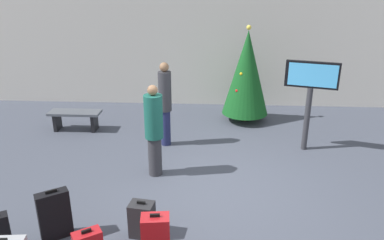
{
  "coord_description": "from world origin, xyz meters",
  "views": [
    {
      "loc": [
        -0.01,
        -5.69,
        3.47
      ],
      "look_at": [
        -0.41,
        1.08,
        0.9
      ],
      "focal_mm": 34.89,
      "sensor_mm": 36.0,
      "label": 1
    }
  ],
  "objects_px": {
    "flight_info_kiosk": "(311,88)",
    "waiting_bench": "(75,117)",
    "suitcase_3": "(142,219)",
    "holiday_tree": "(247,73)",
    "suitcase_7": "(55,215)",
    "traveller_1": "(154,129)",
    "traveller_0": "(165,102)"
  },
  "relations": [
    {
      "from": "holiday_tree",
      "to": "suitcase_7",
      "type": "xyz_separation_m",
      "value": [
        -3.02,
        -4.9,
        -0.9
      ]
    },
    {
      "from": "suitcase_3",
      "to": "traveller_1",
      "type": "bearing_deg",
      "value": 92.64
    },
    {
      "from": "waiting_bench",
      "to": "suitcase_3",
      "type": "distance_m",
      "value": 4.54
    },
    {
      "from": "flight_info_kiosk",
      "to": "suitcase_3",
      "type": "height_order",
      "value": "flight_info_kiosk"
    },
    {
      "from": "waiting_bench",
      "to": "traveller_1",
      "type": "bearing_deg",
      "value": -42.48
    },
    {
      "from": "suitcase_7",
      "to": "traveller_0",
      "type": "bearing_deg",
      "value": 70.43
    },
    {
      "from": "holiday_tree",
      "to": "waiting_bench",
      "type": "height_order",
      "value": "holiday_tree"
    },
    {
      "from": "suitcase_7",
      "to": "waiting_bench",
      "type": "bearing_deg",
      "value": 105.89
    },
    {
      "from": "holiday_tree",
      "to": "traveller_1",
      "type": "xyz_separation_m",
      "value": [
        -1.89,
        -2.98,
        -0.35
      ]
    },
    {
      "from": "holiday_tree",
      "to": "suitcase_7",
      "type": "relative_size",
      "value": 3.18
    },
    {
      "from": "suitcase_7",
      "to": "suitcase_3",
      "type": "bearing_deg",
      "value": 5.32
    },
    {
      "from": "traveller_1",
      "to": "suitcase_7",
      "type": "distance_m",
      "value": 2.29
    },
    {
      "from": "traveller_1",
      "to": "suitcase_3",
      "type": "relative_size",
      "value": 3.11
    },
    {
      "from": "holiday_tree",
      "to": "waiting_bench",
      "type": "bearing_deg",
      "value": -167.71
    },
    {
      "from": "waiting_bench",
      "to": "holiday_tree",
      "type": "bearing_deg",
      "value": 12.29
    },
    {
      "from": "traveller_0",
      "to": "traveller_1",
      "type": "bearing_deg",
      "value": -91.37
    },
    {
      "from": "traveller_0",
      "to": "suitcase_7",
      "type": "xyz_separation_m",
      "value": [
        -1.16,
        -3.28,
        -0.64
      ]
    },
    {
      "from": "flight_info_kiosk",
      "to": "waiting_bench",
      "type": "distance_m",
      "value": 5.48
    },
    {
      "from": "holiday_tree",
      "to": "traveller_0",
      "type": "relative_size",
      "value": 1.32
    },
    {
      "from": "waiting_bench",
      "to": "traveller_1",
      "type": "height_order",
      "value": "traveller_1"
    },
    {
      "from": "holiday_tree",
      "to": "flight_info_kiosk",
      "type": "height_order",
      "value": "holiday_tree"
    },
    {
      "from": "holiday_tree",
      "to": "traveller_0",
      "type": "height_order",
      "value": "holiday_tree"
    },
    {
      "from": "waiting_bench",
      "to": "suitcase_7",
      "type": "relative_size",
      "value": 1.6
    },
    {
      "from": "flight_info_kiosk",
      "to": "waiting_bench",
      "type": "height_order",
      "value": "flight_info_kiosk"
    },
    {
      "from": "flight_info_kiosk",
      "to": "traveller_1",
      "type": "relative_size",
      "value": 1.1
    },
    {
      "from": "suitcase_3",
      "to": "holiday_tree",
      "type": "bearing_deg",
      "value": 69.36
    },
    {
      "from": "flight_info_kiosk",
      "to": "waiting_bench",
      "type": "xyz_separation_m",
      "value": [
        -5.33,
        0.79,
        -1.04
      ]
    },
    {
      "from": "suitcase_7",
      "to": "flight_info_kiosk",
      "type": "bearing_deg",
      "value": 37.46
    },
    {
      "from": "holiday_tree",
      "to": "traveller_1",
      "type": "height_order",
      "value": "holiday_tree"
    },
    {
      "from": "waiting_bench",
      "to": "traveller_1",
      "type": "xyz_separation_m",
      "value": [
        2.27,
        -2.08,
        0.57
      ]
    },
    {
      "from": "traveller_0",
      "to": "suitcase_7",
      "type": "height_order",
      "value": "traveller_0"
    },
    {
      "from": "holiday_tree",
      "to": "suitcase_3",
      "type": "height_order",
      "value": "holiday_tree"
    }
  ]
}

